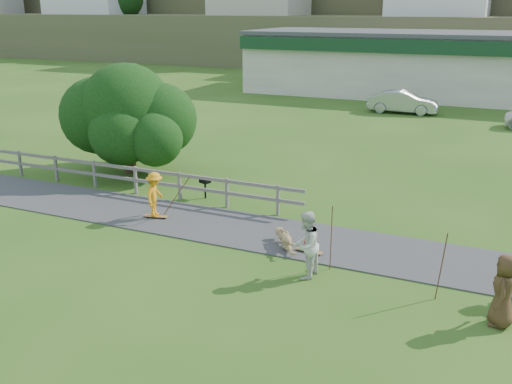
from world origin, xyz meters
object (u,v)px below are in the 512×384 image
skater_fallen (286,239)px  car_silver (403,102)px  bbq (205,188)px  skater_rider (155,197)px  tree (128,134)px  spectator_a (306,245)px  spectator_c (504,291)px

skater_fallen → car_silver: bearing=55.9°
bbq → skater_rider: bearing=-83.7°
skater_rider → skater_fallen: (5.01, -0.53, -0.50)m
car_silver → tree: (-8.28, -19.89, 0.96)m
spectator_a → spectator_c: bearing=88.6°
skater_fallen → tree: 10.72m
skater_fallen → tree: size_ratio=0.24×
spectator_a → tree: size_ratio=0.29×
skater_rider → spectator_a: (6.20, -2.13, 0.15)m
spectator_c → bbq: spectator_c is taller
tree → bbq: 5.32m
spectator_c → skater_fallen: bearing=-106.3°
skater_fallen → bbq: 5.54m
spectator_c → bbq: 11.88m
tree → spectator_c: bearing=-24.9°
skater_fallen → skater_rider: bearing=137.5°
skater_rider → tree: 6.34m
skater_rider → car_silver: size_ratio=0.34×
skater_fallen → car_silver: car_silver is taller
spectator_c → tree: size_ratio=0.27×
car_silver → spectator_a: bearing=-177.4°
bbq → spectator_c: bearing=-10.1°
skater_rider → bbq: (0.47, 2.66, -0.38)m
skater_rider → bbq: skater_rider is taller
spectator_a → car_silver: bearing=-170.8°
bbq → skater_fallen: bearing=-18.8°
skater_fallen → spectator_c: (6.09, -2.10, 0.58)m
spectator_c → bbq: bearing=-113.7°
spectator_c → skater_rider: bearing=-100.6°
skater_rider → spectator_a: 6.56m
skater_fallen → spectator_a: spectator_a is taller
car_silver → skater_rider: bearing=168.5°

